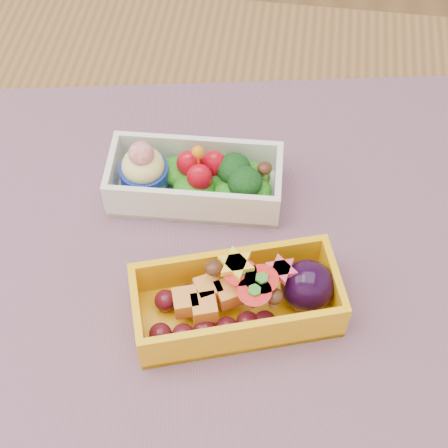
# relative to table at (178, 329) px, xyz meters

# --- Properties ---
(table) EXTENTS (1.20, 0.80, 0.75)m
(table) POSITION_rel_table_xyz_m (0.00, 0.00, 0.00)
(table) COLOR brown
(table) RESTS_ON ground
(placemat) EXTENTS (0.64, 0.53, 0.00)m
(placemat) POSITION_rel_table_xyz_m (0.03, 0.03, 0.10)
(placemat) COLOR #845B6B
(placemat) RESTS_ON table
(bento_white) EXTENTS (0.16, 0.08, 0.07)m
(bento_white) POSITION_rel_table_xyz_m (0.01, 0.09, 0.12)
(bento_white) COLOR white
(bento_white) RESTS_ON placemat
(bento_yellow) EXTENTS (0.18, 0.12, 0.06)m
(bento_yellow) POSITION_rel_table_xyz_m (0.06, -0.03, 0.13)
(bento_yellow) COLOR #FFB30D
(bento_yellow) RESTS_ON placemat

